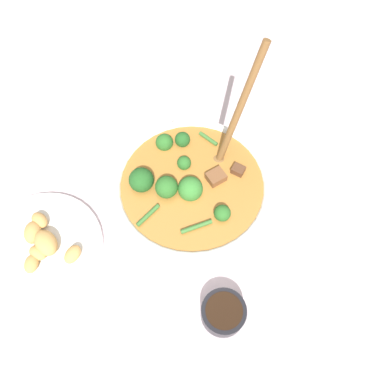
# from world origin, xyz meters

# --- Properties ---
(ground_plane) EXTENTS (4.00, 4.00, 0.00)m
(ground_plane) POSITION_xyz_m (0.00, 0.00, 0.00)
(ground_plane) COLOR silver
(stew_bowl) EXTENTS (0.27, 0.27, 0.30)m
(stew_bowl) POSITION_xyz_m (-0.00, 0.00, 0.06)
(stew_bowl) COLOR white
(stew_bowl) RESTS_ON ground_plane
(condiment_bowl) EXTENTS (0.07, 0.07, 0.04)m
(condiment_bowl) POSITION_xyz_m (0.09, -0.18, 0.02)
(condiment_bowl) COLOR black
(condiment_bowl) RESTS_ON ground_plane
(empty_plate) EXTENTS (0.21, 0.21, 0.02)m
(empty_plate) POSITION_xyz_m (-0.17, 0.24, 0.01)
(empty_plate) COLOR white
(empty_plate) RESTS_ON ground_plane
(food_plate) EXTENTS (0.23, 0.23, 0.04)m
(food_plate) POSITION_xyz_m (-0.25, -0.13, 0.01)
(food_plate) COLOR white
(food_plate) RESTS_ON ground_plane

